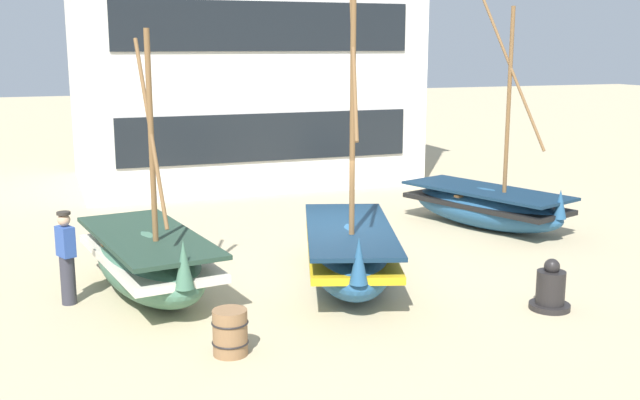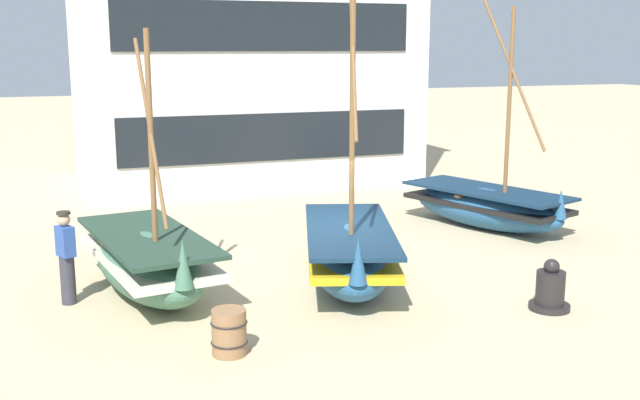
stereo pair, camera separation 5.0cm
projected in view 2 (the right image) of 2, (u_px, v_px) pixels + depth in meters
The scene contains 8 objects.
ground_plane at pixel (337, 279), 14.98m from camera, with size 120.00×120.00×0.00m, color tan.
fishing_boat_near_left at pixel (149, 261), 13.93m from camera, with size 2.26×4.40×4.82m.
fishing_boat_centre_large at pixel (487, 206), 19.11m from camera, with size 3.00×4.69×5.96m.
fishing_boat_far_right at pixel (349, 252), 14.54m from camera, with size 2.90×4.69×6.11m.
fisherman_by_hull at pixel (66, 259), 13.38m from camera, with size 0.35×0.42×1.68m.
capstan_winch at pixel (550, 290), 13.18m from camera, with size 0.71×0.71×0.91m.
wooden_barrel at pixel (229, 332), 11.25m from camera, with size 0.56×0.56×0.70m.
harbor_building_main at pixel (240, 29), 25.31m from camera, with size 11.21×6.79×10.13m.
Camera 2 is at (-5.28, -13.37, 4.53)m, focal length 42.52 mm.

